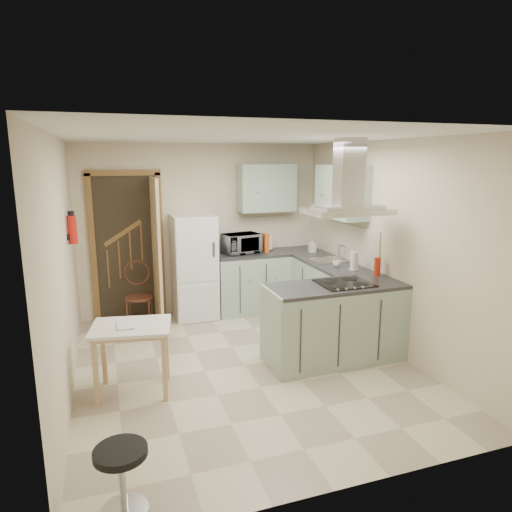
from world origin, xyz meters
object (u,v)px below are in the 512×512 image
object	(u,v)px
peninsula	(335,323)
drop_leaf_table	(133,359)
extractor_hood	(347,211)
stool	(122,480)
bentwood_chair	(139,298)
fridge	(194,267)
microwave	(241,244)

from	to	relation	value
peninsula	drop_leaf_table	xyz separation A→B (m)	(-2.24, -0.03, -0.10)
peninsula	extractor_hood	bearing A→B (deg)	0.00
stool	peninsula	bearing A→B (deg)	34.01
extractor_hood	bentwood_chair	xyz separation A→B (m)	(-2.13, 1.83, -1.31)
stool	drop_leaf_table	bearing A→B (deg)	83.48
drop_leaf_table	bentwood_chair	distance (m)	1.88
bentwood_chair	drop_leaf_table	bearing A→B (deg)	-84.16
fridge	peninsula	bearing A→B (deg)	-58.26
fridge	peninsula	distance (m)	2.35
peninsula	drop_leaf_table	distance (m)	2.25
drop_leaf_table	stool	bearing A→B (deg)	-86.53
fridge	peninsula	xyz separation A→B (m)	(1.22, -1.98, -0.30)
extractor_hood	bentwood_chair	bearing A→B (deg)	139.38
bentwood_chair	stool	size ratio (longest dim) A/B	1.77
peninsula	stool	size ratio (longest dim) A/B	3.32
extractor_hood	drop_leaf_table	xyz separation A→B (m)	(-2.34, -0.03, -1.37)
stool	extractor_hood	bearing A→B (deg)	32.95
bentwood_chair	stool	xyz separation A→B (m)	(-0.39, -3.47, -0.18)
bentwood_chair	microwave	xyz separation A→B (m)	(1.53, 0.17, 0.63)
bentwood_chair	microwave	distance (m)	1.66
drop_leaf_table	microwave	size ratio (longest dim) A/B	1.43
extractor_hood	drop_leaf_table	size ratio (longest dim) A/B	1.20
microwave	bentwood_chair	bearing A→B (deg)	174.96
microwave	peninsula	bearing A→B (deg)	-87.44
fridge	microwave	world-z (taller)	fridge
drop_leaf_table	extractor_hood	bearing A→B (deg)	10.81
fridge	bentwood_chair	bearing A→B (deg)	-169.37
fridge	bentwood_chair	size ratio (longest dim) A/B	1.82
fridge	bentwood_chair	distance (m)	0.89
extractor_hood	drop_leaf_table	distance (m)	2.71
fridge	extractor_hood	size ratio (longest dim) A/B	1.67
drop_leaf_table	peninsula	bearing A→B (deg)	10.84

